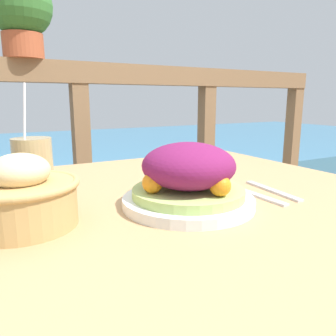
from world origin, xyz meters
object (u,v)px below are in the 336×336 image
bread_basket (22,197)px  potted_plant (20,11)px  salad_plate (188,179)px  drink_glass (33,168)px

bread_basket → potted_plant: (0.12, 0.89, 0.50)m
salad_plate → drink_glass: bearing=140.7°
drink_glass → potted_plant: (0.08, 0.71, 0.48)m
drink_glass → potted_plant: potted_plant is taller
bread_basket → salad_plate: bearing=-8.1°
salad_plate → potted_plant: size_ratio=0.83×
salad_plate → bread_basket: 0.31m
bread_basket → potted_plant: potted_plant is taller
salad_plate → bread_basket: size_ratio=1.40×
salad_plate → drink_glass: size_ratio=1.07×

